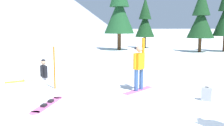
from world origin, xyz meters
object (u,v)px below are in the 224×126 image
(snowboarder_midground, at_px, (139,66))
(backpack_grey, at_px, (206,94))
(loose_snowboard_near_left, at_px, (47,104))
(pine_tree_short, at_px, (201,17))
(pine_tree_slender, at_px, (145,20))
(trail_marker_pole, at_px, (54,68))
(snowboarder_background, at_px, (40,73))
(pine_tree_leaning, at_px, (119,9))

(snowboarder_midground, bearing_deg, backpack_grey, -46.49)
(loose_snowboard_near_left, relative_size, pine_tree_short, 0.29)
(pine_tree_slender, bearing_deg, trail_marker_pole, -120.66)
(snowboarder_background, xyz_separation_m, trail_marker_pole, (0.63, -1.96, 0.51))
(trail_marker_pole, bearing_deg, loose_snowboard_near_left, -97.45)
(backpack_grey, bearing_deg, pine_tree_leaning, 83.20)
(backpack_grey, height_order, trail_marker_pole, trail_marker_pole)
(loose_snowboard_near_left, height_order, pine_tree_short, pine_tree_short)
(snowboarder_midground, distance_m, backpack_grey, 2.56)
(pine_tree_slender, bearing_deg, snowboarder_background, -125.19)
(snowboarder_background, distance_m, trail_marker_pole, 2.12)
(loose_snowboard_near_left, height_order, pine_tree_slender, pine_tree_slender)
(snowboarder_background, bearing_deg, pine_tree_short, 34.25)
(backpack_grey, distance_m, pine_tree_leaning, 19.40)
(snowboarder_background, height_order, trail_marker_pole, trail_marker_pole)
(pine_tree_short, bearing_deg, snowboarder_background, -145.75)
(trail_marker_pole, xyz_separation_m, pine_tree_slender, (10.63, 17.93, 2.35))
(trail_marker_pole, bearing_deg, backpack_grey, -30.87)
(loose_snowboard_near_left, xyz_separation_m, trail_marker_pole, (0.27, 2.09, 0.80))
(trail_marker_pole, bearing_deg, snowboarder_background, 107.77)
(pine_tree_short, distance_m, pine_tree_slender, 6.89)
(snowboarder_background, xyz_separation_m, pine_tree_short, (14.63, 9.96, 3.05))
(trail_marker_pole, distance_m, pine_tree_leaning, 17.79)
(loose_snowboard_near_left, bearing_deg, backpack_grey, -8.56)
(snowboarder_midground, relative_size, loose_snowboard_near_left, 1.09)
(pine_tree_short, bearing_deg, pine_tree_slender, 119.30)
(pine_tree_leaning, bearing_deg, snowboarder_midground, -103.02)
(backpack_grey, relative_size, pine_tree_short, 0.08)
(backpack_grey, relative_size, pine_tree_leaning, 0.06)
(backpack_grey, distance_m, pine_tree_slender, 21.79)
(snowboarder_midground, distance_m, pine_tree_short, 17.15)
(backpack_grey, height_order, pine_tree_leaning, pine_tree_leaning)
(pine_tree_slender, bearing_deg, snowboarder_midground, -111.72)
(backpack_grey, bearing_deg, trail_marker_pole, 149.13)
(snowboarder_background, distance_m, loose_snowboard_near_left, 4.08)
(loose_snowboard_near_left, relative_size, backpack_grey, 3.83)
(loose_snowboard_near_left, bearing_deg, trail_marker_pole, 82.55)
(snowboarder_midground, xyz_separation_m, loose_snowboard_near_left, (-3.34, -1.03, -0.91))
(snowboarder_midground, distance_m, pine_tree_slender, 20.56)
(loose_snowboard_near_left, bearing_deg, pine_tree_short, 44.47)
(snowboarder_background, relative_size, trail_marker_pole, 1.12)
(trail_marker_pole, xyz_separation_m, pine_tree_leaning, (7.01, 15.98, 3.49))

